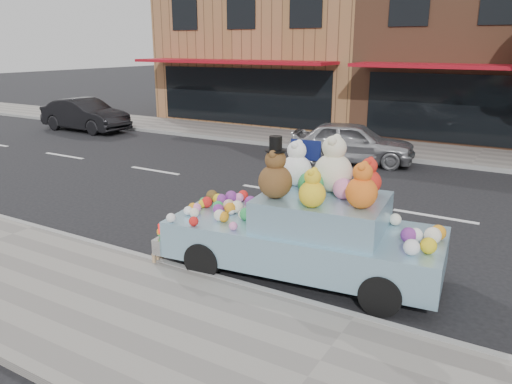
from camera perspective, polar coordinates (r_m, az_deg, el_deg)
The scene contains 10 objects.
ground at distance 11.52m, azimuth 19.75°, elevation -2.67°, with size 120.00×120.00×0.00m, color black.
near_sidewalk at distance 5.86m, azimuth 5.93°, elevation -20.70°, with size 60.00×3.00×0.12m, color gray.
far_sidewalk at distance 17.73m, azimuth 24.03°, elevation 3.60°, with size 60.00×3.00×0.12m, color gray.
near_kerb at distance 7.03m, azimuth 11.27°, elevation -13.99°, with size 60.00×0.12×0.13m, color gray.
far_kerb at distance 16.28m, azimuth 23.34°, elevation 2.64°, with size 60.00×0.12×0.13m, color gray.
storefront_left at distance 25.66m, azimuth 3.28°, elevation 16.63°, with size 10.00×9.80×7.30m.
storefront_mid at distance 22.83m, azimuth 26.98°, elevation 14.95°, with size 10.00×9.80×7.30m.
car_silver at distance 15.94m, azimuth 10.92°, elevation 5.60°, with size 1.54×3.83×1.30m, color #A7A7AC.
car_dark at distance 22.82m, azimuth -18.96°, elevation 8.34°, with size 1.45×4.17×1.37m, color black.
art_car at distance 7.98m, azimuth 5.66°, elevation -3.99°, with size 4.65×2.24×2.30m.
Camera 1 is at (1.88, -10.78, 3.60)m, focal length 35.00 mm.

